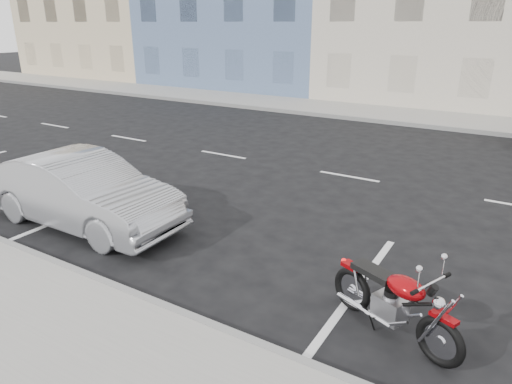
# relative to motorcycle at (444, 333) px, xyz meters

# --- Properties ---
(ground) EXTENTS (120.00, 120.00, 0.00)m
(ground) POSITION_rel_motorcycle_xyz_m (-1.37, 6.09, -0.45)
(ground) COLOR black
(ground) RESTS_ON ground
(sidewalk_far) EXTENTS (80.00, 3.40, 0.15)m
(sidewalk_far) POSITION_rel_motorcycle_xyz_m (-6.37, 14.79, -0.38)
(sidewalk_far) COLOR gray
(sidewalk_far) RESTS_ON ground
(curb_near) EXTENTS (80.00, 0.12, 0.16)m
(curb_near) POSITION_rel_motorcycle_xyz_m (-6.37, -0.91, -0.37)
(curb_near) COLOR gray
(curb_near) RESTS_ON ground
(curb_far) EXTENTS (80.00, 0.12, 0.16)m
(curb_far) POSITION_rel_motorcycle_xyz_m (-6.37, 13.09, -0.37)
(curb_far) COLOR gray
(curb_far) RESTS_ON ground
(motorcycle) EXTENTS (1.87, 0.95, 0.99)m
(motorcycle) POSITION_rel_motorcycle_xyz_m (0.00, 0.00, 0.00)
(motorcycle) COLOR black
(motorcycle) RESTS_ON ground
(sedan_silver) EXTENTS (4.24, 1.51, 1.39)m
(sedan_silver) POSITION_rel_motorcycle_xyz_m (-6.75, 0.53, 0.24)
(sedan_silver) COLOR #A2A4AA
(sedan_silver) RESTS_ON ground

